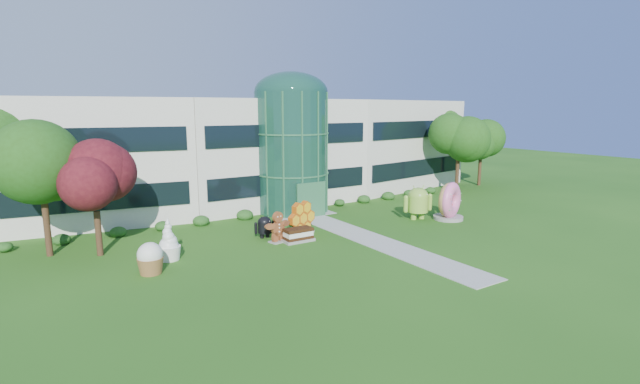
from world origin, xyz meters
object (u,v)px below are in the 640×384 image
android_green (418,201)px  android_black (265,225)px  donut (449,201)px  gingerbread (278,227)px

android_green → android_black: bearing=-174.9°
android_black → donut: 14.63m
donut → android_black: bearing=148.3°
android_green → donut: donut is taller
donut → gingerbread: donut is taller
android_black → donut: donut is taller
android_green → android_black: 12.48m
android_green → gingerbread: 12.09m
android_green → gingerbread: bearing=-168.6°
android_green → android_black: android_green is taller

